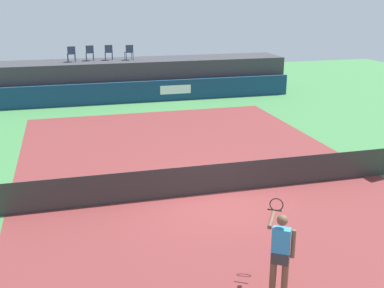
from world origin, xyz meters
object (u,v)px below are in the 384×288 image
(spectator_chair_left, at_px, (90,52))
(spectator_chair_center, at_px, (109,52))
(tennis_player, at_px, (280,251))
(tennis_ball, at_px, (160,172))
(spectator_chair_far_left, at_px, (71,53))
(spectator_chair_right, at_px, (129,52))

(spectator_chair_left, height_order, spectator_chair_center, same)
(spectator_chair_left, distance_m, tennis_player, 20.91)
(tennis_ball, bearing_deg, spectator_chair_far_left, 100.64)
(spectator_chair_center, bearing_deg, spectator_chair_left, 179.86)
(spectator_chair_left, bearing_deg, spectator_chair_far_left, -165.23)
(spectator_chair_center, bearing_deg, spectator_chair_right, -14.92)
(spectator_chair_center, distance_m, tennis_player, 20.81)
(spectator_chair_center, xyz_separation_m, tennis_ball, (0.32, -13.28, -2.66))
(spectator_chair_far_left, bearing_deg, spectator_chair_left, 14.77)
(spectator_chair_center, relative_size, tennis_player, 0.50)
(spectator_chair_right, xyz_separation_m, tennis_ball, (-0.83, -12.98, -2.66))
(spectator_chair_right, height_order, tennis_player, spectator_chair_right)
(spectator_chair_far_left, bearing_deg, tennis_ball, -79.36)
(spectator_chair_left, bearing_deg, tennis_player, -83.39)
(spectator_chair_far_left, bearing_deg, spectator_chair_center, 7.28)
(tennis_player, distance_m, tennis_ball, 7.54)
(spectator_chair_center, distance_m, tennis_ball, 13.55)
(spectator_chair_center, relative_size, tennis_ball, 13.06)
(spectator_chair_right, height_order, tennis_ball, spectator_chair_right)
(tennis_ball, bearing_deg, spectator_chair_left, 96.03)
(spectator_chair_far_left, xyz_separation_m, spectator_chair_center, (2.13, 0.27, 0.00))
(spectator_chair_far_left, distance_m, tennis_player, 20.79)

